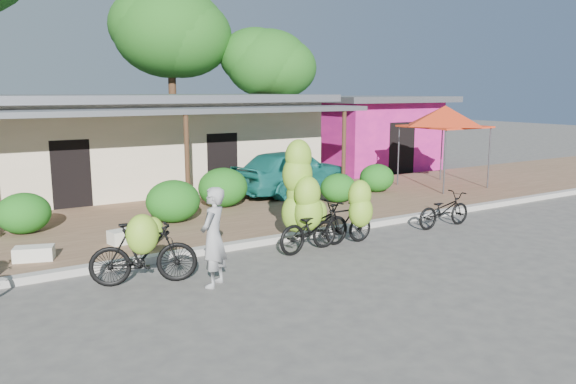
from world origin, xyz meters
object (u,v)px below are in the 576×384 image
tree_center_right (165,30)px  tree_near_right (263,61)px  vendor (213,237)px  bike_left (143,251)px  bike_center (307,207)px  red_canopy (445,116)px  bike_right (348,218)px  sack_far (34,253)px  teal_van (291,171)px  bike_far_right (444,210)px  sack_near (128,236)px

tree_center_right → tree_near_right: bearing=-26.6°
tree_near_right → vendor: 17.71m
bike_left → tree_near_right: bearing=-19.2°
bike_center → vendor: size_ratio=1.34×
red_canopy → bike_right: (-7.50, -4.19, -1.94)m
sack_far → vendor: size_ratio=0.41×
vendor → teal_van: vendor is taller
tree_near_right → vendor: tree_near_right is taller
vendor → teal_van: (5.84, 6.67, -0.04)m
red_canopy → vendor: size_ratio=1.93×
red_canopy → sack_far: size_ratio=4.67×
tree_near_right → bike_left: (-10.33, -13.90, -4.20)m
red_canopy → teal_van: 5.83m
bike_far_right → vendor: 6.96m
tree_center_right → bike_center: (-2.44, -15.36, -5.30)m
tree_center_right → red_canopy: 13.50m
tree_near_right → teal_van: bearing=-113.4°
bike_right → vendor: vendor is taller
bike_left → teal_van: size_ratio=0.46×
red_canopy → bike_far_right: (-4.25, -4.02, -2.16)m
red_canopy → teal_van: size_ratio=0.80×
bike_center → bike_right: (0.82, -0.44, -0.25)m
tree_near_right → teal_van: size_ratio=1.47×
bike_right → tree_center_right: bearing=-4.7°
tree_near_right → sack_far: size_ratio=8.53×
tree_near_right → bike_center: (-6.44, -13.36, -3.92)m
bike_left → bike_center: (3.89, 0.54, 0.28)m
bike_right → bike_far_right: (3.25, 0.17, -0.22)m
tree_near_right → vendor: bearing=-122.4°
sack_near → teal_van: teal_van is taller
red_canopy → bike_left: red_canopy is taller
tree_near_right → red_canopy: 10.04m
sack_far → teal_van: bearing=23.7°
tree_center_right → vendor: (-5.26, -16.57, -5.32)m
bike_right → bike_far_right: size_ratio=0.95×
red_canopy → bike_center: 9.28m
bike_right → sack_far: bike_right is taller
tree_center_right → sack_near: (-5.84, -13.22, -5.95)m
tree_center_right → bike_far_right: (1.63, -15.63, -5.77)m
teal_van → bike_far_right: bearing=177.1°
bike_center → tree_near_right: bearing=-34.2°
red_canopy → bike_center: bearing=-155.7°
sack_near → teal_van: 7.25m
bike_left → sack_near: (0.49, 2.69, -0.38)m
bike_right → bike_far_right: bike_right is taller
bike_far_right → bike_right: bearing=93.2°
tree_center_right → teal_van: (0.58, -9.90, -5.36)m
bike_left → teal_van: bearing=-31.6°
bike_center → sack_far: bike_center is taller
bike_right → teal_van: size_ratio=0.38×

